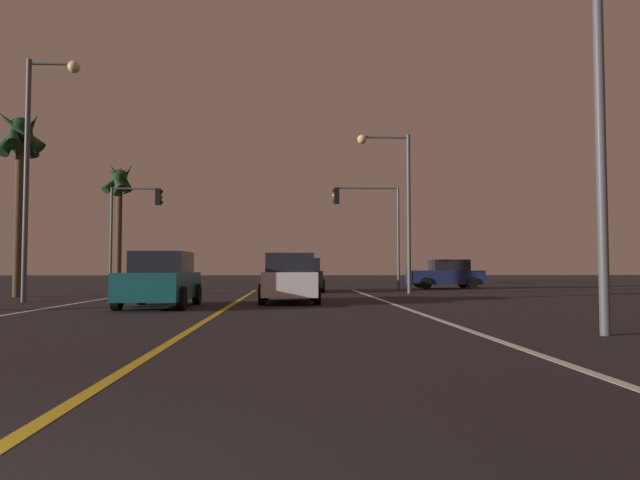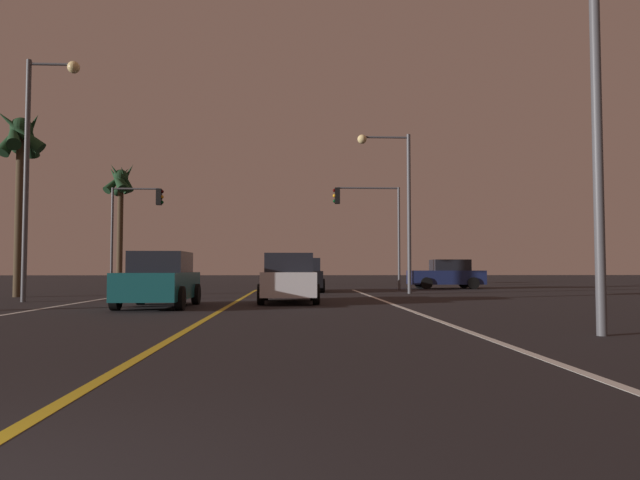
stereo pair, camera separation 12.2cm
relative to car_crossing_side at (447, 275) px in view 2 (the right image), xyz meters
The scene contains 13 objects.
lane_edge_right 20.37m from the car_crossing_side, 106.25° to the right, with size 0.16×35.75×0.01m, color silver.
lane_center_divider 22.45m from the car_crossing_side, 119.44° to the right, with size 0.16×35.75×0.01m, color gold.
car_crossing_side is the anchor object (origin of this frame).
car_ahead_far 9.45m from the car_crossing_side, 153.76° to the right, with size 2.02×4.30×1.70m.
car_oncoming 20.48m from the car_crossing_side, 129.70° to the right, with size 2.02×4.30×1.70m.
car_lead_same_lane 16.29m from the car_crossing_side, 124.14° to the right, with size 2.02×4.30×1.70m.
traffic_light_near_right 6.04m from the car_crossing_side, 166.36° to the right, with size 3.82×0.36×5.79m.
traffic_light_near_left 18.07m from the car_crossing_side, behind, with size 2.88×0.36×5.67m.
street_lamp_right_near 24.50m from the car_crossing_side, 100.08° to the right, with size 2.75×0.44×7.49m.
street_lamp_left_mid 22.66m from the car_crossing_side, 144.73° to the right, with size 1.89×0.44×8.68m.
street_lamp_right_far 8.89m from the car_crossing_side, 121.66° to the right, with size 2.52×0.44×7.53m.
palm_tree_left_mid 23.03m from the car_crossing_side, 155.95° to the right, with size 2.16×2.28×8.06m.
palm_tree_left_far 20.98m from the car_crossing_side, behind, with size 2.27×2.39×7.94m.
Camera 2 is at (2.04, -2.49, 1.19)m, focal length 32.81 mm.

